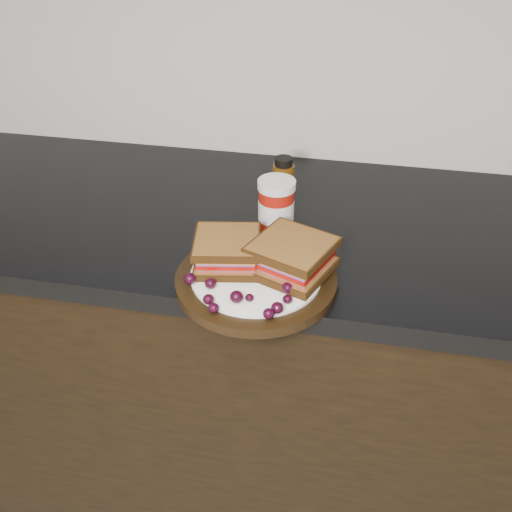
{
  "coord_description": "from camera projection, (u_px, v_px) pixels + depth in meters",
  "views": [
    {
      "loc": [
        0.2,
        0.69,
        1.5
      ],
      "look_at": [
        0.04,
        1.47,
        0.96
      ],
      "focal_mm": 40.0,
      "sensor_mm": 36.0,
      "label": 1
    }
  ],
  "objects": [
    {
      "name": "base_cabinets",
      "position": [
        258.0,
        374.0,
        1.46
      ],
      "size": [
        3.96,
        0.58,
        0.86
      ],
      "primitive_type": "cube",
      "color": "black",
      "rests_on": "ground_plane"
    },
    {
      "name": "countertop",
      "position": [
        259.0,
        223.0,
        1.2
      ],
      "size": [
        3.98,
        0.6,
        0.04
      ],
      "primitive_type": "cube",
      "color": "black",
      "rests_on": "base_cabinets"
    },
    {
      "name": "plate",
      "position": [
        256.0,
        280.0,
        0.99
      ],
      "size": [
        0.28,
        0.28,
        0.02
      ],
      "primitive_type": "cylinder",
      "color": "black",
      "rests_on": "countertop"
    },
    {
      "name": "sandwich_left",
      "position": [
        227.0,
        251.0,
        0.99
      ],
      "size": [
        0.13,
        0.13,
        0.05
      ],
      "primitive_type": null,
      "rotation": [
        0.0,
        0.0,
        0.18
      ],
      "color": "brown",
      "rests_on": "plate"
    },
    {
      "name": "sandwich_right",
      "position": [
        292.0,
        257.0,
        0.97
      ],
      "size": [
        0.16,
        0.16,
        0.06
      ],
      "primitive_type": null,
      "rotation": [
        0.0,
        0.0,
        -0.38
      ],
      "color": "brown",
      "rests_on": "plate"
    },
    {
      "name": "grape_0",
      "position": [
        190.0,
        279.0,
        0.95
      ],
      "size": [
        0.02,
        0.02,
        0.02
      ],
      "primitive_type": "ellipsoid",
      "color": "black",
      "rests_on": "plate"
    },
    {
      "name": "grape_1",
      "position": [
        210.0,
        283.0,
        0.94
      ],
      "size": [
        0.02,
        0.02,
        0.02
      ],
      "primitive_type": "ellipsoid",
      "color": "black",
      "rests_on": "plate"
    },
    {
      "name": "grape_2",
      "position": [
        208.0,
        299.0,
        0.91
      ],
      "size": [
        0.02,
        0.02,
        0.02
      ],
      "primitive_type": "ellipsoid",
      "color": "black",
      "rests_on": "plate"
    },
    {
      "name": "grape_3",
      "position": [
        214.0,
        308.0,
        0.89
      ],
      "size": [
        0.02,
        0.02,
        0.02
      ],
      "primitive_type": "ellipsoid",
      "color": "black",
      "rests_on": "plate"
    },
    {
      "name": "grape_4",
      "position": [
        236.0,
        297.0,
        0.91
      ],
      "size": [
        0.02,
        0.02,
        0.02
      ],
      "primitive_type": "ellipsoid",
      "color": "black",
      "rests_on": "plate"
    },
    {
      "name": "grape_5",
      "position": [
        249.0,
        298.0,
        0.91
      ],
      "size": [
        0.01,
        0.01,
        0.01
      ],
      "primitive_type": "ellipsoid",
      "color": "black",
      "rests_on": "plate"
    },
    {
      "name": "grape_6",
      "position": [
        269.0,
        314.0,
        0.88
      ],
      "size": [
        0.02,
        0.02,
        0.02
      ],
      "primitive_type": "ellipsoid",
      "color": "black",
      "rests_on": "plate"
    },
    {
      "name": "grape_7",
      "position": [
        277.0,
        308.0,
        0.89
      ],
      "size": [
        0.02,
        0.02,
        0.02
      ],
      "primitive_type": "ellipsoid",
      "color": "black",
      "rests_on": "plate"
    },
    {
      "name": "grape_8",
      "position": [
        287.0,
        299.0,
        0.91
      ],
      "size": [
        0.02,
        0.02,
        0.01
      ],
      "primitive_type": "ellipsoid",
      "color": "black",
      "rests_on": "plate"
    },
    {
      "name": "grape_9",
      "position": [
        288.0,
        288.0,
        0.93
      ],
      "size": [
        0.02,
        0.02,
        0.02
      ],
      "primitive_type": "ellipsoid",
      "color": "black",
      "rests_on": "plate"
    },
    {
      "name": "grape_10",
      "position": [
        303.0,
        281.0,
        0.95
      ],
      "size": [
        0.02,
        0.02,
        0.02
      ],
      "primitive_type": "ellipsoid",
      "color": "black",
      "rests_on": "plate"
    },
    {
      "name": "grape_11",
      "position": [
        300.0,
        273.0,
        0.97
      ],
      "size": [
        0.02,
        0.02,
        0.02
      ],
      "primitive_type": "ellipsoid",
      "color": "black",
      "rests_on": "plate"
    },
    {
      "name": "grape_12",
      "position": [
        301.0,
        265.0,
        0.99
      ],
      "size": [
        0.02,
        0.02,
        0.02
      ],
      "primitive_type": "ellipsoid",
      "color": "black",
      "rests_on": "plate"
    },
    {
      "name": "grape_13",
      "position": [
        300.0,
        253.0,
        1.02
      ],
      "size": [
        0.02,
        0.02,
        0.02
      ],
      "primitive_type": "ellipsoid",
      "color": "black",
      "rests_on": "plate"
    },
    {
      "name": "grape_14",
      "position": [
        231.0,
        250.0,
        1.03
      ],
      "size": [
        0.02,
        0.02,
        0.01
      ],
      "primitive_type": "ellipsoid",
      "color": "black",
      "rests_on": "plate"
    },
    {
      "name": "grape_15",
      "position": [
        228.0,
        257.0,
        1.01
      ],
      "size": [
        0.02,
        0.02,
        0.02
      ],
      "primitive_type": "ellipsoid",
      "color": "black",
      "rests_on": "plate"
    },
    {
      "name": "grape_16",
      "position": [
        210.0,
        263.0,
        0.99
      ],
      "size": [
        0.02,
        0.02,
        0.02
      ],
      "primitive_type": "ellipsoid",
      "color": "black",
      "rests_on": "plate"
    },
    {
      "name": "grape_17",
      "position": [
        210.0,
        266.0,
        0.98
      ],
      "size": [
        0.02,
        0.02,
        0.02
      ],
      "primitive_type": "ellipsoid",
      "color": "black",
      "rests_on": "plate"
    },
    {
      "name": "grape_18",
      "position": [
        223.0,
        252.0,
        1.02
      ],
      "size": [
        0.02,
        0.02,
        0.02
      ],
      "primitive_type": "ellipsoid",
      "color": "black",
      "rests_on": "plate"
    },
    {
      "name": "grape_19",
      "position": [
        217.0,
        254.0,
        1.01
      ],
      "size": [
        0.02,
        0.02,
        0.02
      ],
      "primitive_type": "ellipsoid",
      "color": "black",
      "rests_on": "plate"
    },
    {
      "name": "grape_20",
      "position": [
        220.0,
        268.0,
        0.98
      ],
      "size": [
        0.02,
        0.02,
        0.02
      ],
      "primitive_type": "ellipsoid",
      "color": "black",
      "rests_on": "plate"
    },
    {
      "name": "condiment_jar",
      "position": [
        276.0,
        206.0,
        1.11
      ],
      "size": [
        0.09,
        0.09,
        0.11
      ],
      "primitive_type": "cylinder",
      "rotation": [
        0.0,
        0.0,
        -0.36
      ],
      "color": "#97140B",
      "rests_on": "countertop"
    },
    {
      "name": "oil_bottle",
      "position": [
        283.0,
        185.0,
        1.17
      ],
      "size": [
        0.05,
        0.05,
        0.12
      ],
      "primitive_type": "cylinder",
      "rotation": [
        0.0,
        0.0,
        0.22
      ],
      "color": "#512E08",
      "rests_on": "countertop"
    }
  ]
}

